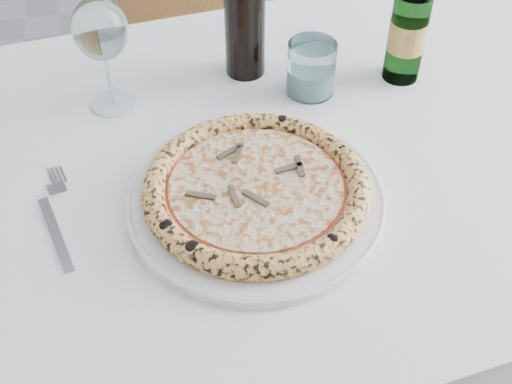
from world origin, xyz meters
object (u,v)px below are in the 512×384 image
tumbler (311,71)px  beer_bottle (409,27)px  wine_bottle (245,9)px  pizza (256,189)px  plate (256,198)px  wine_glass (100,31)px  chair_far (210,30)px  dining_table (243,198)px

tumbler → beer_bottle: (0.16, 0.01, 0.06)m
tumbler → wine_bottle: size_ratio=0.32×
tumbler → beer_bottle: beer_bottle is taller
beer_bottle → pizza: bearing=-140.8°
plate → beer_bottle: (0.30, 0.24, 0.08)m
plate → wine_glass: 0.34m
chair_far → beer_bottle: 0.71m
dining_table → beer_bottle: size_ratio=6.47×
chair_far → wine_bottle: 0.62m
plate → wine_glass: bearing=124.2°
wine_glass → tumbler: size_ratio=2.11×
pizza → tumbler: size_ratio=3.47×
chair_far → tumbler: (0.08, -0.60, 0.26)m
wine_bottle → chair_far: bearing=89.1°
pizza → tumbler: bearing=59.4°
plate → beer_bottle: size_ratio=1.51×
dining_table → pizza: (-0.00, -0.10, 0.12)m
pizza → plate: bearing=16.2°
dining_table → chair_far: (0.05, 0.73, -0.13)m
tumbler → wine_bottle: bearing=140.0°
plate → wine_glass: (-0.18, 0.26, 0.12)m
pizza → wine_glass: 0.33m
pizza → wine_glass: size_ratio=1.65×
plate → wine_glass: wine_glass is taller
wine_bottle → tumbler: bearing=-40.0°
chair_far → wine_bottle: (-0.01, -0.52, 0.34)m
chair_far → wine_bottle: bearing=-90.9°
wine_glass → plate: bearing=-55.8°
chair_far → tumbler: chair_far is taller
pizza → beer_bottle: beer_bottle is taller
dining_table → wine_bottle: (0.05, 0.21, 0.21)m
chair_far → beer_bottle: (0.24, -0.59, 0.32)m
chair_far → tumbler: size_ratio=10.74×
plate → tumbler: size_ratio=4.03×
plate → pizza: size_ratio=1.16×
dining_table → wine_glass: wine_glass is taller
dining_table → wine_glass: (-0.18, 0.16, 0.22)m
dining_table → wine_bottle: wine_bottle is taller
wine_bottle → beer_bottle: bearing=-15.3°
tumbler → beer_bottle: 0.17m
dining_table → pizza: size_ratio=4.98×
pizza → tumbler: 0.27m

